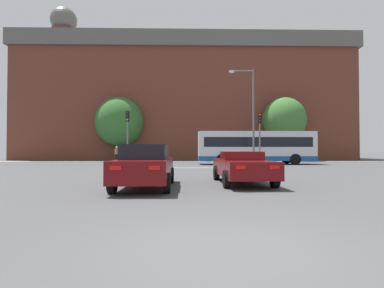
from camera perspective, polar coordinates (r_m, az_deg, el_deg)
The scene contains 16 objects.
ground_plane at distance 4.35m, azimuth 6.51°, elevation -19.09°, with size 400.00×400.00×0.00m, color #474749.
stop_line_strip at distance 22.73m, azimuth 0.18°, elevation -4.54°, with size 7.40×0.30×0.01m, color silver.
far_pavement at distance 35.84m, azimuth -0.33°, elevation -3.31°, with size 68.22×2.50×0.01m, color gray.
brick_civic_building at distance 47.55m, azimuth -1.45°, elevation 7.87°, with size 47.33×16.03×23.77m.
car_saloon_left at distance 10.78m, azimuth -8.85°, elevation -4.13°, with size 1.91×4.58×1.53m.
car_roadster_right at distance 12.22m, azimuth 9.50°, elevation -4.30°, with size 2.01×4.77×1.28m.
bus_crossing_lead at distance 29.00m, azimuth 12.00°, elevation -0.53°, with size 10.85×2.64×3.08m.
traffic_light_near_right at distance 24.16m, azimuth 12.77°, elevation 2.46°, with size 0.26×0.31×4.26m.
traffic_light_near_left at distance 23.86m, azimuth -12.20°, elevation 2.66°, with size 0.26×0.31×4.37m.
traffic_light_far_right at distance 35.85m, azimuth 7.35°, elevation 0.79°, with size 0.26×0.31×3.78m.
street_lamp_junction at distance 26.26m, azimuth 10.90°, elevation 6.84°, with size 2.20×0.36×8.30m.
pedestrian_waiting at distance 35.94m, azimuth 9.52°, elevation -1.57°, with size 0.38×0.46×1.82m.
pedestrian_walking_east at distance 35.99m, azimuth -14.16°, elevation -1.58°, with size 0.44×0.44×1.80m.
pedestrian_walking_west at distance 35.50m, azimuth 2.63°, elevation -1.70°, with size 0.30×0.44×1.73m.
tree_by_building at distance 39.89m, azimuth -13.64°, elevation 4.08°, with size 6.15×6.15×8.21m.
tree_kerbside at distance 40.05m, azimuth 17.16°, elevation 4.43°, with size 5.44×5.44×8.08m.
Camera 1 is at (-0.55, -4.10, 1.34)m, focal length 28.00 mm.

